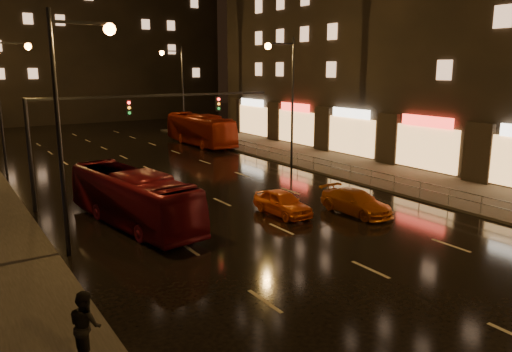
# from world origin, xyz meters

# --- Properties ---
(ground) EXTENTS (140.00, 140.00, 0.00)m
(ground) POSITION_xyz_m (0.00, 20.00, 0.00)
(ground) COLOR black
(ground) RESTS_ON ground
(sidewalk_right) EXTENTS (7.00, 70.00, 0.15)m
(sidewalk_right) POSITION_xyz_m (13.50, 15.00, 0.07)
(sidewalk_right) COLOR #38332D
(sidewalk_right) RESTS_ON ground
(traffic_signal) EXTENTS (15.31, 0.32, 6.20)m
(traffic_signal) POSITION_xyz_m (-5.06, 20.00, 4.74)
(traffic_signal) COLOR black
(traffic_signal) RESTS_ON ground
(railing_right) EXTENTS (0.05, 56.00, 1.00)m
(railing_right) POSITION_xyz_m (10.20, 18.00, 0.90)
(railing_right) COLOR #99999E
(railing_right) RESTS_ON sidewalk_right
(bus_red) EXTENTS (3.70, 10.23, 2.78)m
(bus_red) POSITION_xyz_m (-5.84, 14.62, 1.39)
(bus_red) COLOR maroon
(bus_red) RESTS_ON ground
(bus_curb) EXTENTS (2.78, 11.24, 3.12)m
(bus_curb) POSITION_xyz_m (9.00, 36.79, 1.56)
(bus_curb) COLOR maroon
(bus_curb) RESTS_ON ground
(taxi_near) EXTENTS (1.61, 3.88, 1.32)m
(taxi_near) POSITION_xyz_m (1.50, 12.00, 0.66)
(taxi_near) COLOR orange
(taxi_near) RESTS_ON ground
(taxi_far) EXTENTS (1.96, 4.47, 1.28)m
(taxi_far) POSITION_xyz_m (4.98, 10.00, 0.64)
(taxi_far) COLOR #BC5611
(taxi_far) RESTS_ON ground
(pedestrian_b) EXTENTS (0.91, 1.07, 1.93)m
(pedestrian_b) POSITION_xyz_m (-11.00, 3.55, 1.12)
(pedestrian_b) COLOR black
(pedestrian_b) RESTS_ON sidewalk_left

